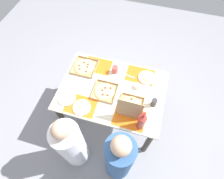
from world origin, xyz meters
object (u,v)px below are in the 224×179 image
pizza_box_corner_left (105,92)px  condiment_bowl (137,86)px  diner_left_seat (119,159)px  cup_red (115,69)px  pizza_box_corner_right (131,106)px  plate_far_right (82,107)px  pizza_box_edge_far (85,67)px  plate_near_left (147,78)px  diner_right_seat (71,145)px  soda_bottle (142,121)px  cup_clear_right (154,102)px  plate_middle (67,98)px

pizza_box_corner_left → condiment_bowl: bearing=-154.4°
diner_left_seat → condiment_bowl: bearing=-90.3°
pizza_box_corner_left → cup_red: bearing=-96.1°
diner_left_seat → cup_red: bearing=-71.7°
pizza_box_corner_right → plate_far_right: (0.55, 0.15, -0.04)m
pizza_box_edge_far → plate_near_left: pizza_box_edge_far is taller
pizza_box_corner_right → diner_right_seat: size_ratio=0.28×
condiment_bowl → diner_right_seat: 1.06m
pizza_box_edge_far → soda_bottle: size_ratio=0.95×
pizza_box_corner_right → cup_red: 0.56m
pizza_box_corner_right → diner_left_seat: 0.60m
cup_clear_right → diner_right_seat: diner_right_seat is taller
pizza_box_corner_left → pizza_box_edge_far: size_ratio=0.91×
condiment_bowl → cup_red: bearing=-25.2°
plate_middle → diner_right_seat: diner_right_seat is taller
pizza_box_corner_left → diner_left_seat: 0.79m
plate_middle → cup_red: cup_red is taller
condiment_bowl → soda_bottle: bearing=105.3°
pizza_box_corner_right → plate_middle: (0.76, 0.08, -0.04)m
plate_middle → diner_right_seat: bearing=113.5°
soda_bottle → diner_left_seat: (0.14, 0.36, -0.35)m
diner_right_seat → condiment_bowl: bearing=-124.8°
soda_bottle → diner_right_seat: (0.72, 0.36, -0.37)m
pizza_box_corner_left → diner_left_seat: size_ratio=0.24×
pizza_box_corner_right → pizza_box_corner_left: 0.37m
soda_bottle → plate_middle: bearing=-6.0°
pizza_box_corner_right → plate_far_right: size_ratio=1.50×
pizza_box_corner_left → plate_far_right: pizza_box_corner_left is taller
plate_far_right → pizza_box_corner_right: bearing=-164.8°
diner_right_seat → cup_clear_right: bearing=-141.2°
cup_clear_right → pizza_box_edge_far: bearing=-17.2°
condiment_bowl → diner_left_seat: (0.00, 0.84, -0.24)m
plate_middle → cup_clear_right: bearing=-168.6°
plate_middle → soda_bottle: (-0.91, 0.10, 0.12)m
cup_red → condiment_bowl: cup_red is taller
plate_middle → soda_bottle: size_ratio=0.67×
plate_far_right → cup_clear_right: size_ratio=1.94×
pizza_box_edge_far → soda_bottle: (-0.87, 0.60, 0.12)m
plate_far_right → diner_left_seat: 0.72m
pizza_box_corner_right → plate_far_right: 0.57m
soda_bottle → diner_left_seat: size_ratio=0.28×
soda_bottle → cup_red: size_ratio=3.24×
plate_near_left → cup_red: 0.43m
pizza_box_corner_left → diner_left_seat: (-0.36, 0.66, -0.23)m
plate_middle → diner_left_seat: bearing=149.8°
pizza_box_corner_left → diner_left_seat: diner_left_seat is taller
cup_red → diner_right_seat: size_ratio=0.09×
plate_near_left → cup_clear_right: (-0.14, 0.36, 0.04)m
diner_left_seat → plate_far_right: bearing=-34.6°
cup_clear_right → cup_red: bearing=-31.3°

